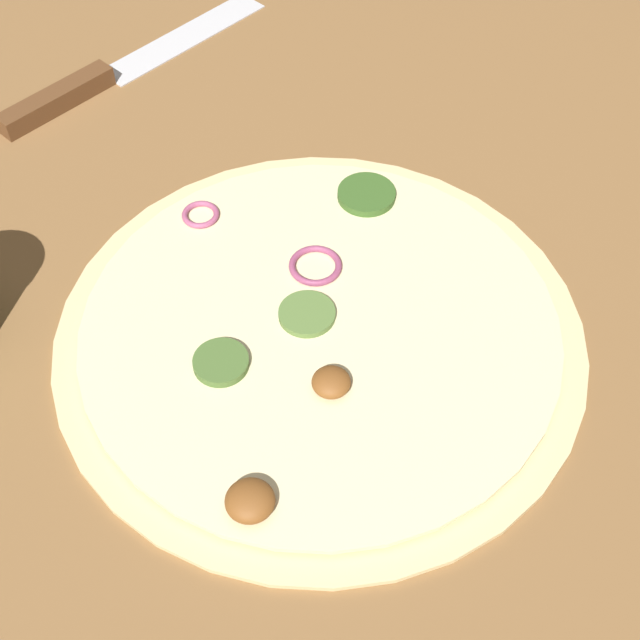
{
  "coord_description": "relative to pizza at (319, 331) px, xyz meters",
  "views": [
    {
      "loc": [
        0.29,
        0.27,
        0.5
      ],
      "look_at": [
        0.0,
        0.0,
        0.02
      ],
      "focal_mm": 50.0,
      "sensor_mm": 36.0,
      "label": 1
    }
  ],
  "objects": [
    {
      "name": "ground_plane",
      "position": [
        -0.0,
        0.0,
        -0.01
      ],
      "size": [
        3.0,
        3.0,
        0.0
      ],
      "primitive_type": "plane",
      "color": "brown"
    },
    {
      "name": "pizza",
      "position": [
        0.0,
        0.0,
        0.0
      ],
      "size": [
        0.38,
        0.38,
        0.03
      ],
      "color": "beige",
      "rests_on": "ground_plane"
    },
    {
      "name": "knife",
      "position": [
        -0.07,
        -0.35,
        0.0
      ],
      "size": [
        0.3,
        0.04,
        0.02
      ],
      "rotation": [
        0.0,
        0.0,
        3.12
      ],
      "color": "silver",
      "rests_on": "ground_plane"
    }
  ]
}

